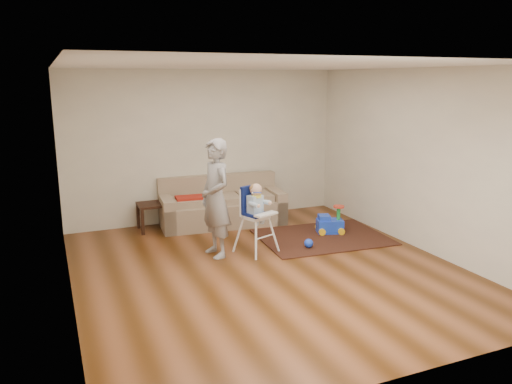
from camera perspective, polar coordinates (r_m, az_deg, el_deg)
name	(u,v)px	position (r m, az deg, el deg)	size (l,w,h in m)	color
ground	(267,269)	(6.88, 1.31, -8.84)	(5.50, 5.50, 0.00)	#44230A
room_envelope	(252,128)	(6.91, -0.41, 7.31)	(5.04, 5.52, 2.72)	silver
sofa	(222,201)	(8.85, -3.90, -1.06)	(2.24, 1.07, 0.84)	gray
side_table	(152,217)	(8.71, -11.76, -2.79)	(0.47, 0.47, 0.47)	black
area_rug	(322,237)	(8.26, 7.58, -5.12)	(2.02, 1.51, 0.02)	black
ride_on_toy	(330,219)	(8.43, 8.46, -3.08)	(0.42, 0.30, 0.47)	blue
toy_ball	(309,243)	(7.69, 6.04, -5.84)	(0.14, 0.14, 0.14)	blue
high_chair	(256,219)	(7.39, 0.00, -3.13)	(0.63, 0.63, 1.06)	white
adult	(216,198)	(7.18, -4.64, -0.73)	(0.63, 0.41, 1.72)	#9B9B9E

